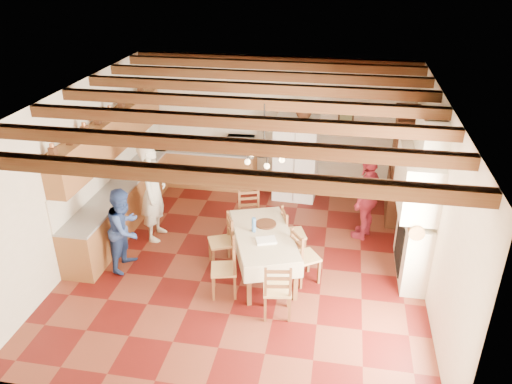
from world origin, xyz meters
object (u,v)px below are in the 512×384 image
chair_left_near (224,268)px  chair_right_near (305,256)px  refrigerator (296,158)px  chair_left_far (221,241)px  person_man (153,191)px  chair_end_near (277,288)px  person_woman_blue (125,229)px  hutch (403,167)px  chair_right_far (293,233)px  dining_table (263,238)px  person_woman_red (367,197)px  chair_end_far (250,217)px  microwave (240,144)px

chair_left_near → chair_right_near: size_ratio=1.00×
refrigerator → chair_left_near: refrigerator is taller
chair_left_far → person_man: 1.69m
chair_end_near → person_man: size_ratio=0.49×
chair_right_near → person_man: (-2.93, 0.90, 0.50)m
person_woman_blue → chair_left_far: bearing=-72.5°
refrigerator → hutch: bearing=-11.3°
person_man → chair_right_far: bearing=-95.9°
dining_table → refrigerator: bearing=85.9°
chair_right_near → person_man: bearing=38.9°
hutch → person_woman_blue: hutch is taller
chair_right_far → person_woman_red: size_ratio=0.58×
chair_left_far → person_woman_blue: 1.65m
chair_end_far → microwave: microwave is taller
dining_table → person_woman_blue: person_woman_blue is taller
chair_left_far → chair_end_far: (0.34, 0.94, 0.00)m
chair_right_near → chair_left_near: bearing=80.8°
refrigerator → hutch: 2.28m
chair_left_near → dining_table: bearing=127.6°
hutch → chair_left_near: (-2.95, -3.14, -0.64)m
chair_right_near → microwave: bearing=-5.9°
chair_end_near → chair_right_far: bearing=-100.8°
hutch → dining_table: hutch is taller
chair_right_far → chair_right_near: bearing=-178.2°
person_woman_red → chair_left_near: bearing=-21.0°
person_man → microwave: person_man is taller
chair_right_far → person_woman_red: (1.27, 0.93, 0.35)m
hutch → chair_end_near: (-2.04, -3.50, -0.64)m
hutch → dining_table: size_ratio=1.12×
chair_left_far → microwave: (-0.29, 3.12, 0.59)m
person_woman_red → chair_left_far: bearing=-35.5°
chair_left_far → person_woman_blue: bearing=-103.0°
person_woman_red → chair_right_far: bearing=-29.3°
chair_left_far → chair_right_near: (1.48, -0.20, 0.00)m
chair_right_far → chair_end_far: bearing=42.8°
refrigerator → chair_left_near: size_ratio=1.90×
dining_table → person_man: size_ratio=1.02×
microwave → refrigerator: bearing=-11.8°
chair_right_near → person_man: size_ratio=0.49×
refrigerator → chair_left_near: (-0.75, -3.70, -0.43)m
chair_right_far → person_woman_red: bearing=-73.8°
hutch → person_woman_blue: bearing=-148.1°
person_woman_blue → person_man: bearing=-1.8°
chair_end_far → person_man: (-1.79, -0.24, 0.50)m
dining_table → chair_left_near: (-0.53, -0.65, -0.22)m
hutch → chair_right_far: 2.80m
chair_left_near → person_man: 2.30m
chair_end_near → person_woman_blue: size_ratio=0.64×
chair_left_near → microwave: bearing=174.3°
dining_table → chair_end_far: chair_end_far is taller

